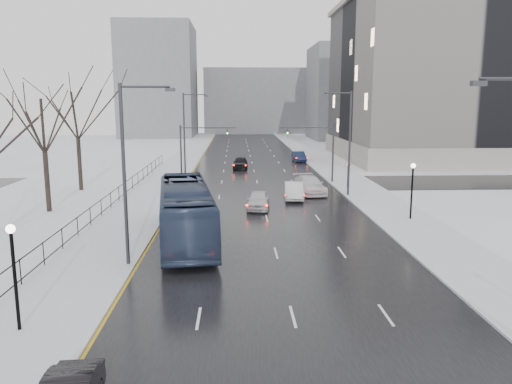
{
  "coord_description": "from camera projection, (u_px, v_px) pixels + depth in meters",
  "views": [
    {
      "loc": [
        -2.37,
        -6.82,
        9.07
      ],
      "look_at": [
        -0.92,
        29.07,
        2.5
      ],
      "focal_mm": 35.0,
      "sensor_mm": 36.0,
      "label": 1
    }
  ],
  "objects": [
    {
      "name": "sidewalk_right",
      "position": [
        331.0,
        168.0,
        67.8
      ],
      "size": [
        5.0,
        150.0,
        0.16
      ],
      "primitive_type": "cube",
      "color": "silver",
      "rests_on": "ground"
    },
    {
      "name": "sedan_right_distant",
      "position": [
        299.0,
        157.0,
        75.57
      ],
      "size": [
        1.89,
        4.58,
        1.47
      ],
      "primitive_type": "imported",
      "rotation": [
        0.0,
        0.0,
        0.07
      ],
      "color": "#161F42",
      "rests_on": "road"
    },
    {
      "name": "streetlight_l_far",
      "position": [
        186.0,
        131.0,
        58.2
      ],
      "size": [
        2.95,
        0.25,
        10.0
      ],
      "color": "#2D2D33",
      "rests_on": "ground"
    },
    {
      "name": "bldg_far_left",
      "position": [
        159.0,
        81.0,
        127.89
      ],
      "size": [
        18.0,
        22.0,
        28.0
      ],
      "primitive_type": "cube",
      "color": "slate",
      "rests_on": "ground"
    },
    {
      "name": "lamppost_r_mid",
      "position": [
        412.0,
        183.0,
        37.82
      ],
      "size": [
        0.36,
        0.36,
        4.28
      ],
      "color": "black",
      "rests_on": "sidewalk_right"
    },
    {
      "name": "iron_fence",
      "position": [
        94.0,
        212.0,
        37.23
      ],
      "size": [
        0.06,
        70.0,
        1.3
      ],
      "color": "black",
      "rests_on": "sidewalk_left"
    },
    {
      "name": "park_strip",
      "position": [
        104.0,
        169.0,
        66.59
      ],
      "size": [
        14.0,
        150.0,
        0.12
      ],
      "primitive_type": "cube",
      "color": "white",
      "rests_on": "ground"
    },
    {
      "name": "sedan_right_far",
      "position": [
        310.0,
        185.0,
        49.28
      ],
      "size": [
        3.09,
        6.13,
        1.71
      ],
      "primitive_type": "imported",
      "rotation": [
        0.0,
        0.0,
        0.12
      ],
      "color": "silver",
      "rests_on": "road"
    },
    {
      "name": "mast_signal_right",
      "position": [
        323.0,
        147.0,
        55.15
      ],
      "size": [
        6.1,
        0.33,
        6.5
      ],
      "color": "#2D2D33",
      "rests_on": "ground"
    },
    {
      "name": "streetlight_r_mid",
      "position": [
        347.0,
        138.0,
        47.05
      ],
      "size": [
        2.95,
        0.25,
        10.0
      ],
      "color": "#2D2D33",
      "rests_on": "ground"
    },
    {
      "name": "sedan_center_far",
      "position": [
        240.0,
        163.0,
        67.45
      ],
      "size": [
        2.15,
        4.85,
        1.62
      ],
      "primitive_type": "imported",
      "rotation": [
        0.0,
        0.0,
        -0.05
      ],
      "color": "black",
      "rests_on": "road"
    },
    {
      "name": "no_uturn_sign",
      "position": [
        348.0,
        167.0,
        51.62
      ],
      "size": [
        0.6,
        0.06,
        2.7
      ],
      "color": "#2D2D33",
      "rests_on": "sidewalk_right"
    },
    {
      "name": "tree_park_d",
      "position": [
        50.0,
        213.0,
        41.13
      ],
      "size": [
        8.75,
        8.75,
        12.5
      ],
      "primitive_type": null,
      "color": "black",
      "rests_on": "ground"
    },
    {
      "name": "road",
      "position": [
        254.0,
        169.0,
        67.39
      ],
      "size": [
        16.0,
        150.0,
        0.04
      ],
      "primitive_type": "cube",
      "color": "black",
      "rests_on": "ground"
    },
    {
      "name": "lamppost_l",
      "position": [
        13.0,
        262.0,
        19.25
      ],
      "size": [
        0.36,
        0.36,
        4.28
      ],
      "color": "black",
      "rests_on": "sidewalk_left"
    },
    {
      "name": "sidewalk_left",
      "position": [
        176.0,
        169.0,
        66.97
      ],
      "size": [
        5.0,
        150.0,
        0.16
      ],
      "primitive_type": "cube",
      "color": "silver",
      "rests_on": "ground"
    },
    {
      "name": "bldg_far_center",
      "position": [
        258.0,
        101.0,
        144.57
      ],
      "size": [
        30.0,
        18.0,
        18.0
      ],
      "primitive_type": "cube",
      "color": "slate",
      "rests_on": "ground"
    },
    {
      "name": "mast_signal_left",
      "position": [
        191.0,
        147.0,
        54.57
      ],
      "size": [
        6.1,
        0.33,
        6.5
      ],
      "color": "#2D2D33",
      "rests_on": "ground"
    },
    {
      "name": "sedan_right_near",
      "position": [
        294.0,
        191.0,
        46.49
      ],
      "size": [
        2.02,
        4.91,
        1.58
      ],
      "primitive_type": "imported",
      "rotation": [
        0.0,
        0.0,
        -0.07
      ],
      "color": "silver",
      "rests_on": "road"
    },
    {
      "name": "cross_road",
      "position": [
        257.0,
        183.0,
        55.6
      ],
      "size": [
        130.0,
        10.0,
        0.04
      ],
      "primitive_type": "cube",
      "color": "black",
      "rests_on": "ground"
    },
    {
      "name": "sedan_center_near",
      "position": [
        258.0,
        200.0,
        42.24
      ],
      "size": [
        2.26,
        4.66,
        1.53
      ],
      "primitive_type": "imported",
      "rotation": [
        0.0,
        0.0,
        -0.1
      ],
      "color": "silver",
      "rests_on": "road"
    },
    {
      "name": "tree_park_e",
      "position": [
        81.0,
        191.0,
        50.95
      ],
      "size": [
        9.45,
        9.45,
        13.5
      ],
      "primitive_type": null,
      "color": "black",
      "rests_on": "ground"
    },
    {
      "name": "bldg_far_right",
      "position": [
        361.0,
        93.0,
        120.59
      ],
      "size": [
        24.0,
        20.0,
        22.0
      ],
      "primitive_type": "cube",
      "color": "slate",
      "rests_on": "ground"
    },
    {
      "name": "streetlight_l_near",
      "position": [
        128.0,
        166.0,
        26.75
      ],
      "size": [
        2.95,
        0.25,
        10.0
      ],
      "color": "#2D2D33",
      "rests_on": "ground"
    },
    {
      "name": "bus",
      "position": [
        186.0,
        212.0,
        32.52
      ],
      "size": [
        5.01,
        13.89,
        3.78
      ],
      "primitive_type": "imported",
      "rotation": [
        0.0,
        0.0,
        0.14
      ],
      "color": "#2B3855",
      "rests_on": "road"
    },
    {
      "name": "civic_building",
      "position": [
        472.0,
        87.0,
        78.57
      ],
      "size": [
        41.0,
        31.0,
        24.8
      ],
      "color": "gray",
      "rests_on": "ground"
    }
  ]
}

